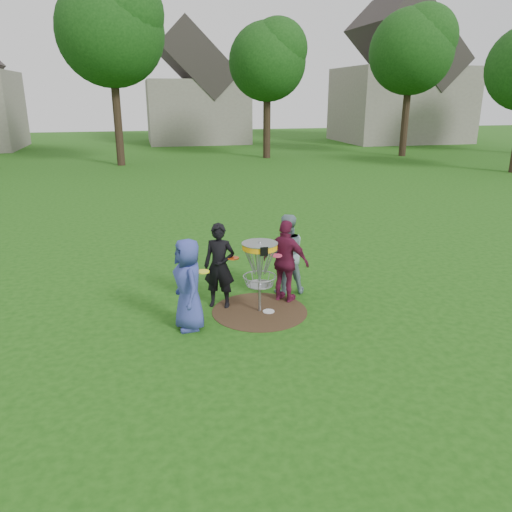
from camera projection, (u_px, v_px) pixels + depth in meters
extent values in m
plane|color=#19470F|center=(260.00, 311.00, 9.40)|extent=(100.00, 100.00, 0.00)
cylinder|color=#47331E|center=(260.00, 311.00, 9.40)|extent=(1.80, 1.80, 0.01)
imported|color=#364195|center=(188.00, 284.00, 8.50)|extent=(0.64, 0.87, 1.62)
imported|color=black|center=(219.00, 266.00, 9.39)|extent=(0.70, 0.59, 1.63)
imported|color=gray|center=(286.00, 254.00, 10.07)|extent=(0.83, 0.66, 1.65)
imported|color=maroon|center=(286.00, 261.00, 9.65)|extent=(0.97, 0.93, 1.63)
cylinder|color=silver|center=(269.00, 312.00, 9.36)|extent=(0.22, 0.22, 0.02)
cylinder|color=#9EA0A5|center=(260.00, 277.00, 9.19)|extent=(0.05, 0.05, 1.38)
cylinder|color=#FFA90D|center=(260.00, 246.00, 9.01)|extent=(0.64, 0.64, 0.10)
cylinder|color=#9EA0A5|center=(260.00, 243.00, 8.99)|extent=(0.66, 0.66, 0.01)
cube|color=black|center=(264.00, 252.00, 8.70)|extent=(0.14, 0.02, 0.16)
torus|color=#9EA0A5|center=(260.00, 276.00, 9.19)|extent=(0.62, 0.62, 0.02)
torus|color=#9EA0A5|center=(260.00, 284.00, 9.23)|extent=(0.50, 0.50, 0.02)
cylinder|color=#9EA0A5|center=(260.00, 285.00, 9.24)|extent=(0.44, 0.44, 0.01)
cylinder|color=#F8F61B|center=(203.00, 272.00, 8.57)|extent=(0.22, 0.22, 0.02)
cylinder|color=#FC4E15|center=(233.00, 258.00, 9.25)|extent=(0.22, 0.22, 0.02)
cylinder|color=#F03FC0|center=(280.00, 249.00, 9.78)|extent=(0.22, 0.22, 0.02)
cylinder|color=#FF4370|center=(276.00, 256.00, 9.40)|extent=(0.22, 0.22, 0.02)
cylinder|color=#38281C|center=(118.00, 124.00, 27.95)|extent=(0.46, 0.46, 4.62)
sphere|color=#164211|center=(110.00, 32.00, 26.48)|extent=(5.72, 5.72, 5.72)
cylinder|color=#38281C|center=(267.00, 127.00, 31.41)|extent=(0.46, 0.46, 3.78)
sphere|color=#164211|center=(267.00, 62.00, 30.21)|extent=(4.68, 4.68, 4.68)
cylinder|color=#38281C|center=(405.00, 123.00, 32.37)|extent=(0.46, 0.46, 4.20)
sphere|color=#164211|center=(411.00, 52.00, 31.04)|extent=(5.20, 5.20, 5.20)
cube|color=gray|center=(197.00, 112.00, 41.69)|extent=(8.00, 7.00, 5.00)
cube|color=#2D2826|center=(195.00, 61.00, 40.47)|extent=(6.11, 7.14, 6.11)
cube|color=gray|center=(400.00, 105.00, 42.43)|extent=(10.00, 8.00, 6.00)
cube|color=#2D2826|center=(405.00, 44.00, 40.94)|extent=(7.64, 8.16, 7.64)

